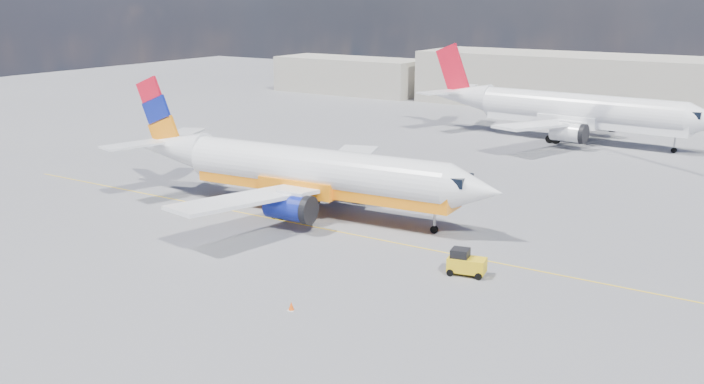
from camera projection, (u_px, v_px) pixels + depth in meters
The scene contains 8 objects.
ground at pixel (321, 244), 54.69m from camera, with size 240.00×240.00×0.00m, color slate.
taxi_line at pixel (345, 233), 57.12m from camera, with size 70.00×0.15×0.01m, color yellow.
terminal_main at pixel (654, 86), 111.82m from camera, with size 70.00×14.00×8.00m, color #B9B2A0.
terminal_annex at pixel (350, 75), 136.19m from camera, with size 26.00×10.00×6.00m, color #B9B2A0.
main_jet at pixel (305, 171), 61.46m from camera, with size 33.58×26.50×10.18m.
second_jet at pixel (572, 111), 91.46m from camera, with size 35.71×28.20×10.82m.
gse_tug at pixel (466, 263), 48.49m from camera, with size 2.51×1.83×1.64m.
traffic_cone at pixel (291, 306), 43.14m from camera, with size 0.37×0.37×0.52m.
Camera 1 is at (30.37, -42.38, 17.04)m, focal length 40.00 mm.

